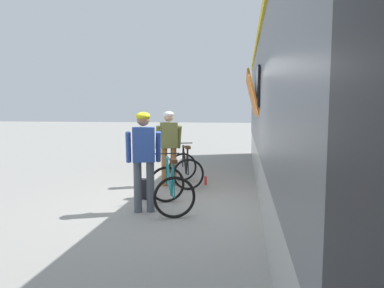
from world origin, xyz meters
TOP-DOWN VIEW (x-y plane):
  - ground_plane at (0.00, 0.00)m, footprint 80.00×80.00m
  - train_car at (2.90, 0.21)m, footprint 3.26×16.15m
  - cyclist_near_in_blue at (-0.62, -0.27)m, footprint 0.66×0.43m
  - cyclist_far_in_olive at (-0.64, 1.89)m, footprint 0.66×0.48m
  - bicycle_near_teal at (-0.19, -0.07)m, footprint 1.03×1.25m
  - bicycle_far_black at (-0.26, 1.98)m, footprint 0.99×1.23m
  - backpack_on_platform at (-0.85, 0.62)m, footprint 0.31×0.23m
  - water_bottle_near_the_bikes at (0.21, 2.08)m, footprint 0.07×0.07m

SIDE VIEW (x-z plane):
  - ground_plane at x=0.00m, z-range 0.00..0.00m
  - water_bottle_near_the_bikes at x=0.21m, z-range 0.00..0.21m
  - backpack_on_platform at x=-0.85m, z-range 0.00..0.40m
  - bicycle_near_teal at x=-0.19m, z-range -0.09..0.89m
  - bicycle_far_black at x=-0.26m, z-range -0.09..0.89m
  - cyclist_near_in_blue at x=-0.62m, z-range 0.17..1.94m
  - cyclist_far_in_olive at x=-0.64m, z-range 0.17..1.94m
  - train_car at x=2.90m, z-range 0.03..3.91m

